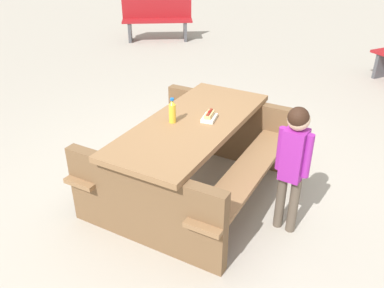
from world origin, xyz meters
The scene contains 6 objects.
ground_plane centered at (0.00, 0.00, 0.00)m, with size 30.00×30.00×0.00m, color #ADA599.
picnic_table centered at (0.00, 0.00, 0.44)m, with size 1.84×1.46×0.75m.
soda_bottle centered at (-0.10, 0.14, 0.85)m, with size 0.06×0.06×0.22m.
hotdog_tray centered at (0.11, -0.11, 0.78)m, with size 0.20×0.15×0.08m.
child_in_coat centered at (-0.05, -0.93, 0.71)m, with size 0.18×0.27×1.11m.
park_bench_near centered at (4.57, 3.59, 0.45)m, with size 1.19×1.46×0.85m.
Camera 1 is at (-2.72, -1.61, 2.26)m, focal length 37.52 mm.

